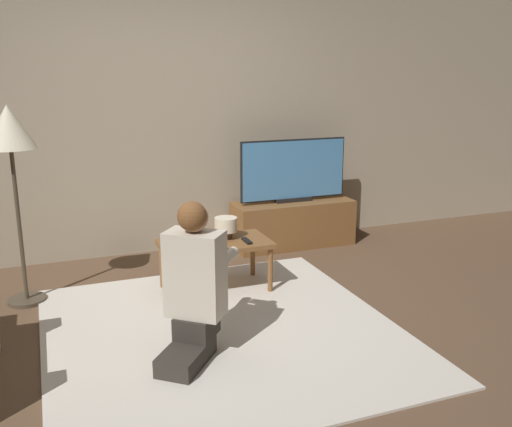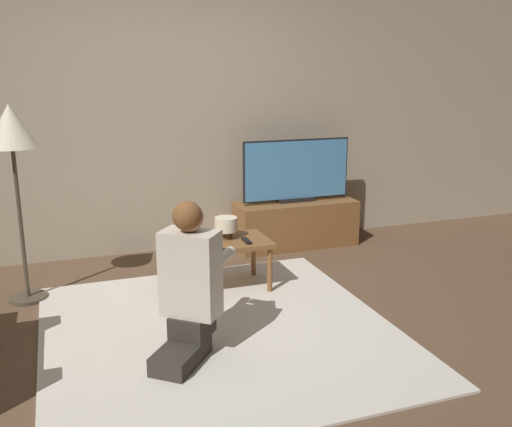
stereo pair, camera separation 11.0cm
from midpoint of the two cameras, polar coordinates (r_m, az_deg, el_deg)
name	(u,v)px [view 1 (the left image)]	position (r m, az deg, el deg)	size (l,w,h in m)	color
ground_plane	(223,333)	(3.91, -4.19, -11.81)	(10.00, 10.00, 0.00)	brown
wall_back	(156,115)	(5.40, -10.52, 9.70)	(10.00, 0.06, 2.60)	tan
rug	(223,332)	(3.90, -4.19, -11.71)	(2.29, 2.37, 0.02)	silver
tv_stand	(293,223)	(5.65, 3.13, -1.00)	(1.19, 0.42, 0.45)	brown
tv	(293,170)	(5.53, 3.20, 4.33)	(1.08, 0.08, 0.61)	black
coffee_table	(215,247)	(4.46, -4.80, -3.41)	(0.85, 0.47, 0.41)	brown
floor_lamp	(10,139)	(4.42, -24.05, 6.84)	(0.37, 0.37, 1.47)	#4C4233
person_kneeling	(194,282)	(3.45, -7.09, -6.86)	(0.68, 0.75, 0.96)	#332D28
table_lamp	(226,226)	(4.50, -3.73, -1.25)	(0.18, 0.18, 0.17)	#4C3823
remote	(247,241)	(4.43, -1.63, -2.75)	(0.04, 0.15, 0.02)	black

